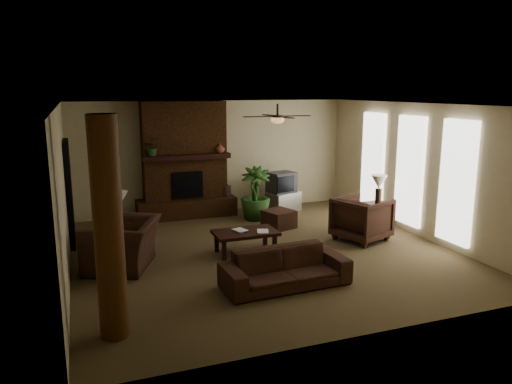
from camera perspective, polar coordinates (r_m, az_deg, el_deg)
name	(u,v)px	position (r m, az deg, el deg)	size (l,w,h in m)	color
room_shell	(263,180)	(9.16, 0.87, 1.35)	(7.00, 7.00, 7.00)	brown
fireplace	(185,170)	(12.03, -8.27, 2.59)	(2.40, 0.70, 2.80)	#4E2C15
windows	(409,171)	(11.03, 17.45, 2.35)	(0.08, 3.65, 2.35)	white
log_column	(109,230)	(6.23, -16.80, -4.23)	(0.36, 0.36, 2.80)	brown
doorway	(69,193)	(10.40, -20.92, -0.13)	(0.10, 1.00, 2.10)	black
ceiling_fan	(277,118)	(9.45, 2.51, 8.57)	(1.35, 1.35, 0.37)	black
sofa	(285,262)	(7.82, 3.45, -8.16)	(2.03, 0.59, 0.79)	#3D251A
armchair_left	(122,236)	(8.86, -15.32, -5.02)	(1.29, 0.84, 1.12)	#3D251A
armchair_right	(362,217)	(10.34, 12.26, -2.82)	(0.97, 0.90, 0.99)	#3D251A
coffee_table	(245,234)	(9.34, -1.24, -4.93)	(1.20, 0.70, 0.43)	black
ottoman	(279,219)	(11.07, 2.68, -3.17)	(0.60, 0.60, 0.40)	#3D251A
tv_stand	(283,202)	(12.54, 3.20, -1.14)	(0.85, 0.50, 0.50)	silver
tv	(282,182)	(12.41, 3.00, 1.13)	(0.75, 0.67, 0.52)	#3C3C3E
floor_vase	(224,196)	(12.33, -3.71, -0.51)	(0.34, 0.34, 0.77)	#32211B
floor_plant	(255,205)	(11.73, -0.08, -1.51)	(0.71, 1.27, 0.71)	#2D5220
side_table_left	(124,238)	(9.78, -15.18, -5.17)	(0.50, 0.50, 0.55)	black
lamp_left	(119,202)	(9.55, -15.73, -1.10)	(0.41, 0.41, 0.65)	black
side_table_right	(377,215)	(11.46, 13.88, -2.60)	(0.50, 0.50, 0.55)	black
lamp_right	(379,184)	(11.25, 14.14, 0.91)	(0.44, 0.44, 0.65)	black
mantel_plant	(152,149)	(11.57, -11.98, 4.93)	(0.38, 0.42, 0.33)	#2D5220
mantel_vase	(220,148)	(11.92, -4.20, 5.10)	(0.22, 0.23, 0.22)	brown
book_a	(235,225)	(9.25, -2.43, -3.81)	(0.22, 0.03, 0.29)	#999999
book_b	(257,225)	(9.23, 0.14, -3.82)	(0.21, 0.02, 0.29)	#999999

